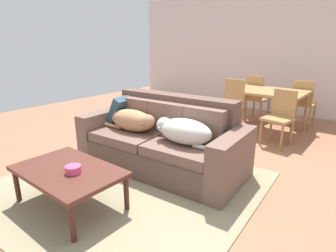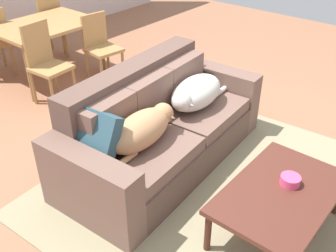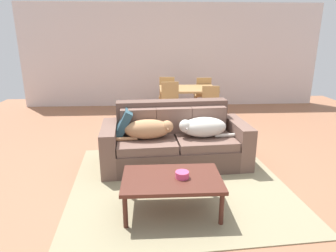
{
  "view_description": "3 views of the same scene",
  "coord_description": "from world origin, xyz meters",
  "px_view_note": "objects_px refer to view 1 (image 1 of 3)",
  "views": [
    {
      "loc": [
        1.93,
        -2.57,
        1.59
      ],
      "look_at": [
        -0.06,
        -0.08,
        0.61
      ],
      "focal_mm": 29.75,
      "sensor_mm": 36.0,
      "label": 1
    },
    {
      "loc": [
        -2.53,
        -2.0,
        2.32
      ],
      "look_at": [
        -0.43,
        -0.26,
        0.59
      ],
      "focal_mm": 41.88,
      "sensor_mm": 36.0,
      "label": 2
    },
    {
      "loc": [
        -0.56,
        -4.14,
        1.88
      ],
      "look_at": [
        -0.33,
        -0.09,
        0.63
      ],
      "focal_mm": 31.45,
      "sensor_mm": 36.0,
      "label": 3
    }
  ],
  "objects_px": {
    "couch": "(163,142)",
    "dog_on_right_cushion": "(183,131)",
    "dining_chair_far_right": "(303,101)",
    "dog_on_left_cushion": "(133,120)",
    "dining_table": "(268,94)",
    "throw_pillow_by_left_arm": "(122,110)",
    "coffee_table": "(68,173)",
    "bowl_on_coffee_table": "(73,169)",
    "dining_chair_near_right": "(280,115)",
    "dining_chair_far_left": "(256,96)",
    "dining_chair_near_left": "(231,105)"
  },
  "relations": [
    {
      "from": "dog_on_right_cushion",
      "to": "dining_chair_near_left",
      "type": "bearing_deg",
      "value": 96.05
    },
    {
      "from": "dog_on_right_cushion",
      "to": "dining_table",
      "type": "bearing_deg",
      "value": 84.13
    },
    {
      "from": "dog_on_right_cushion",
      "to": "dining_chair_near_left",
      "type": "distance_m",
      "value": 1.94
    },
    {
      "from": "couch",
      "to": "dining_chair_far_left",
      "type": "bearing_deg",
      "value": 85.03
    },
    {
      "from": "couch",
      "to": "dining_chair_far_right",
      "type": "relative_size",
      "value": 2.43
    },
    {
      "from": "couch",
      "to": "dining_chair_far_right",
      "type": "height_order",
      "value": "couch"
    },
    {
      "from": "dining_chair_near_left",
      "to": "dining_chair_far_right",
      "type": "relative_size",
      "value": 1.06
    },
    {
      "from": "couch",
      "to": "dining_table",
      "type": "distance_m",
      "value": 2.43
    },
    {
      "from": "throw_pillow_by_left_arm",
      "to": "dining_chair_near_right",
      "type": "xyz_separation_m",
      "value": [
        1.65,
        1.79,
        -0.16
      ]
    },
    {
      "from": "coffee_table",
      "to": "bowl_on_coffee_table",
      "type": "height_order",
      "value": "bowl_on_coffee_table"
    },
    {
      "from": "dining_chair_near_left",
      "to": "bowl_on_coffee_table",
      "type": "bearing_deg",
      "value": -95.99
    },
    {
      "from": "dog_on_left_cushion",
      "to": "dining_chair_near_right",
      "type": "bearing_deg",
      "value": 52.86
    },
    {
      "from": "bowl_on_coffee_table",
      "to": "dining_chair_near_left",
      "type": "distance_m",
      "value": 3.1
    },
    {
      "from": "coffee_table",
      "to": "dining_table",
      "type": "relative_size",
      "value": 0.86
    },
    {
      "from": "dog_on_right_cushion",
      "to": "dining_table",
      "type": "distance_m",
      "value": 2.48
    },
    {
      "from": "dog_on_left_cushion",
      "to": "dog_on_right_cushion",
      "type": "xyz_separation_m",
      "value": [
        0.77,
        0.04,
        0.0
      ]
    },
    {
      "from": "throw_pillow_by_left_arm",
      "to": "coffee_table",
      "type": "relative_size",
      "value": 0.39
    },
    {
      "from": "throw_pillow_by_left_arm",
      "to": "dining_chair_far_right",
      "type": "relative_size",
      "value": 0.47
    },
    {
      "from": "dog_on_right_cushion",
      "to": "dining_chair_far_left",
      "type": "height_order",
      "value": "dining_chair_far_left"
    },
    {
      "from": "dining_chair_far_left",
      "to": "dining_table",
      "type": "bearing_deg",
      "value": 133.52
    },
    {
      "from": "dog_on_left_cushion",
      "to": "bowl_on_coffee_table",
      "type": "distance_m",
      "value": 1.21
    },
    {
      "from": "dining_table",
      "to": "dining_chair_near_right",
      "type": "distance_m",
      "value": 0.73
    },
    {
      "from": "dog_on_right_cushion",
      "to": "dining_chair_far_right",
      "type": "relative_size",
      "value": 0.91
    },
    {
      "from": "dining_chair_near_right",
      "to": "dining_table",
      "type": "bearing_deg",
      "value": 133.63
    },
    {
      "from": "dog_on_left_cushion",
      "to": "dining_chair_far_right",
      "type": "height_order",
      "value": "dining_chair_far_right"
    },
    {
      "from": "dining_chair_near_right",
      "to": "couch",
      "type": "bearing_deg",
      "value": -109.3
    },
    {
      "from": "couch",
      "to": "dining_chair_far_right",
      "type": "distance_m",
      "value": 3.14
    },
    {
      "from": "throw_pillow_by_left_arm",
      "to": "dining_table",
      "type": "distance_m",
      "value": 2.66
    },
    {
      "from": "coffee_table",
      "to": "dining_chair_near_right",
      "type": "xyz_separation_m",
      "value": [
        1.02,
        3.08,
        0.12
      ]
    },
    {
      "from": "dog_on_left_cushion",
      "to": "throw_pillow_by_left_arm",
      "type": "bearing_deg",
      "value": 153.22
    },
    {
      "from": "dog_on_right_cushion",
      "to": "coffee_table",
      "type": "distance_m",
      "value": 1.31
    },
    {
      "from": "bowl_on_coffee_table",
      "to": "coffee_table",
      "type": "bearing_deg",
      "value": 175.31
    },
    {
      "from": "coffee_table",
      "to": "dining_chair_far_right",
      "type": "bearing_deg",
      "value": 76.04
    },
    {
      "from": "dining_table",
      "to": "dining_chair_near_right",
      "type": "relative_size",
      "value": 1.45
    },
    {
      "from": "throw_pillow_by_left_arm",
      "to": "coffee_table",
      "type": "distance_m",
      "value": 1.47
    },
    {
      "from": "couch",
      "to": "dog_on_left_cushion",
      "type": "bearing_deg",
      "value": -160.78
    },
    {
      "from": "throw_pillow_by_left_arm",
      "to": "dining_chair_near_right",
      "type": "bearing_deg",
      "value": 47.21
    },
    {
      "from": "couch",
      "to": "dog_on_left_cushion",
      "type": "xyz_separation_m",
      "value": [
        -0.38,
        -0.16,
        0.25
      ]
    },
    {
      "from": "couch",
      "to": "dog_on_right_cushion",
      "type": "bearing_deg",
      "value": -21.22
    },
    {
      "from": "throw_pillow_by_left_arm",
      "to": "bowl_on_coffee_table",
      "type": "xyz_separation_m",
      "value": [
        0.74,
        -1.3,
        -0.21
      ]
    },
    {
      "from": "coffee_table",
      "to": "dining_chair_near_right",
      "type": "relative_size",
      "value": 1.24
    },
    {
      "from": "dining_table",
      "to": "dining_chair_near_right",
      "type": "height_order",
      "value": "dining_chair_near_right"
    },
    {
      "from": "dog_on_right_cushion",
      "to": "bowl_on_coffee_table",
      "type": "distance_m",
      "value": 1.26
    },
    {
      "from": "couch",
      "to": "bowl_on_coffee_table",
      "type": "bearing_deg",
      "value": -94.81
    },
    {
      "from": "dining_chair_near_left",
      "to": "coffee_table",
      "type": "bearing_deg",
      "value": -98.03
    },
    {
      "from": "bowl_on_coffee_table",
      "to": "dining_table",
      "type": "xyz_separation_m",
      "value": [
        0.5,
        3.66,
        0.24
      ]
    },
    {
      "from": "dog_on_left_cushion",
      "to": "throw_pillow_by_left_arm",
      "type": "relative_size",
      "value": 1.92
    },
    {
      "from": "dog_on_right_cushion",
      "to": "coffee_table",
      "type": "height_order",
      "value": "dog_on_right_cushion"
    },
    {
      "from": "dining_table",
      "to": "dining_chair_near_left",
      "type": "bearing_deg",
      "value": -126.68
    },
    {
      "from": "couch",
      "to": "dining_chair_far_left",
      "type": "distance_m",
      "value": 2.95
    }
  ]
}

